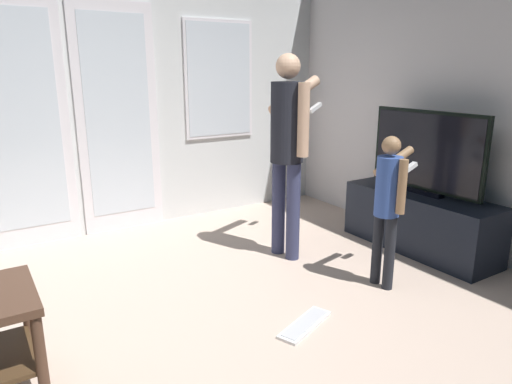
# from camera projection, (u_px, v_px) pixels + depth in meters

# --- Properties ---
(ground_plane) EXTENTS (5.68, 4.61, 0.02)m
(ground_plane) POSITION_uv_depth(u_px,v_px,m) (153.00, 369.00, 2.42)
(ground_plane) COLOR beige
(wall_back_with_doors) EXTENTS (5.68, 0.09, 2.87)m
(wall_back_with_doors) POSITION_uv_depth(u_px,v_px,m) (55.00, 83.00, 3.93)
(wall_back_with_doors) COLOR silver
(wall_back_with_doors) RESTS_ON ground_plane
(wall_right_plain) EXTENTS (0.06, 4.61, 2.84)m
(wall_right_plain) POSITION_uv_depth(u_px,v_px,m) (498.00, 80.00, 3.50)
(wall_right_plain) COLOR silver
(wall_right_plain) RESTS_ON ground_plane
(tv_stand) EXTENTS (0.46, 1.33, 0.49)m
(tv_stand) POSITION_uv_depth(u_px,v_px,m) (420.00, 222.00, 3.93)
(tv_stand) COLOR black
(tv_stand) RESTS_ON ground_plane
(flat_screen_tv) EXTENTS (0.08, 1.06, 0.69)m
(flat_screen_tv) POSITION_uv_depth(u_px,v_px,m) (426.00, 152.00, 3.78)
(flat_screen_tv) COLOR black
(flat_screen_tv) RESTS_ON tv_stand
(person_adult) EXTENTS (0.67, 0.50, 1.62)m
(person_adult) POSITION_uv_depth(u_px,v_px,m) (288.00, 139.00, 3.62)
(person_adult) COLOR #363A5C
(person_adult) RESTS_ON ground_plane
(person_child) EXTENTS (0.50, 0.29, 1.08)m
(person_child) POSITION_uv_depth(u_px,v_px,m) (388.00, 198.00, 3.17)
(person_child) COLOR black
(person_child) RESTS_ON ground_plane
(loose_keyboard) EXTENTS (0.46, 0.28, 0.02)m
(loose_keyboard) POSITION_uv_depth(u_px,v_px,m) (305.00, 324.00, 2.80)
(loose_keyboard) COLOR white
(loose_keyboard) RESTS_ON ground_plane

